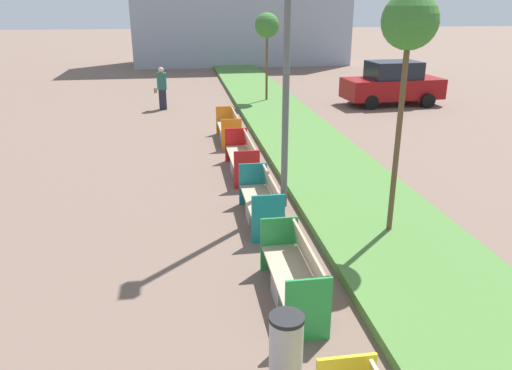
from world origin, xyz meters
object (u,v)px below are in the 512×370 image
Objects in this scene: parked_car_distant at (392,84)px; bench_orange_frame at (229,130)px; bench_green_frame at (294,279)px; sapling_tree_near at (409,26)px; bench_red_frame at (243,160)px; sapling_tree_far at (267,26)px; bench_teal_frame at (262,205)px; litter_bin at (286,351)px; street_lamp_post at (287,19)px; pedestrian_walking at (162,88)px.

bench_orange_frame is at bearing -150.69° from parked_car_distant.
sapling_tree_near reaches higher than bench_green_frame.
bench_red_frame is 1.14× the size of bench_orange_frame.
sapling_tree_near reaches higher than sapling_tree_far.
bench_red_frame is 3.30m from bench_orange_frame.
parked_car_distant is at bearing -11.08° from sapling_tree_far.
sapling_tree_far is at bearing 79.64° from bench_teal_frame.
sapling_tree_near reaches higher than bench_orange_frame.
bench_teal_frame is (-0.00, 2.94, -0.00)m from bench_green_frame.
bench_orange_frame is 11.03m from litter_bin.
parked_car_distant is at bearing 63.14° from litter_bin.
sapling_tree_far reaches higher than bench_red_frame.
street_lamp_post reaches higher than bench_green_frame.
parked_car_distant reaches higher than pedestrian_walking.
pedestrian_walking is (-1.75, 16.50, 0.41)m from litter_bin.
bench_red_frame is 4.30m from street_lamp_post.
pedestrian_walking is at bearing 100.67° from bench_teal_frame.
sapling_tree_near is 1.02× the size of parked_car_distant.
street_lamp_post is at bearing -75.63° from pedestrian_walking.
street_lamp_post is at bearing -75.39° from bench_red_frame.
litter_bin is (-0.49, -7.72, 0.10)m from bench_red_frame.
pedestrian_walking reaches higher than bench_green_frame.
sapling_tree_near is (2.75, 3.52, 3.38)m from litter_bin.
sapling_tree_far is (2.26, 9.33, 2.90)m from bench_red_frame.
sapling_tree_near is (2.27, -7.50, 3.49)m from bench_orange_frame.
street_lamp_post is 11.81m from sapling_tree_far.
bench_red_frame is at bearing -136.47° from parked_car_distant.
bench_red_frame is 0.52× the size of sapling_tree_near.
bench_teal_frame is 4.31m from sapling_tree_near.
sapling_tree_near is (2.27, -1.13, 3.49)m from bench_teal_frame.
bench_green_frame is 6.01m from bench_red_frame.
bench_red_frame is 5.90m from sapling_tree_near.
sapling_tree_far is 0.89× the size of parked_car_distant.
bench_orange_frame is at bearing -110.60° from sapling_tree_far.
bench_teal_frame is at bearing 153.55° from sapling_tree_near.
pedestrian_walking is (-2.23, 11.84, 0.52)m from bench_teal_frame.
parked_car_distant reaches higher than litter_bin.
litter_bin is at bearing -120.74° from parked_car_distant.
parked_car_distant is (7.62, 11.35, 0.55)m from bench_teal_frame.
litter_bin is 0.25× the size of sapling_tree_far.
bench_red_frame is at bearing 86.36° from litter_bin.
bench_teal_frame is 1.12× the size of pedestrian_walking.
street_lamp_post is 2.49m from sapling_tree_near.
sapling_tree_near reaches higher than bench_teal_frame.
bench_green_frame is 1.01× the size of bench_teal_frame.
sapling_tree_near is 2.54× the size of pedestrian_walking.
bench_red_frame is 0.53× the size of parked_car_distant.
litter_bin is 17.95m from parked_car_distant.
bench_orange_frame is at bearing 90.00° from bench_green_frame.
bench_red_frame is at bearing 104.61° from street_lamp_post.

